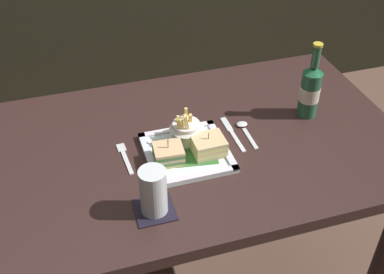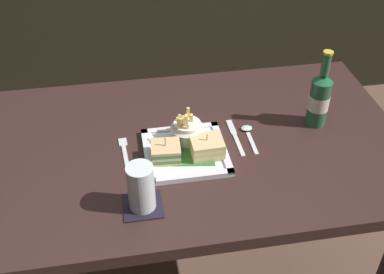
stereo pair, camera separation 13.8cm
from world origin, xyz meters
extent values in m
cube|color=#331F1D|center=(0.00, 0.00, 0.74)|extent=(1.24, 0.77, 0.04)
cylinder|color=black|center=(0.55, -0.31, 0.36)|extent=(0.07, 0.07, 0.72)
cylinder|color=black|center=(-0.55, 0.31, 0.36)|extent=(0.07, 0.07, 0.72)
cylinder|color=black|center=(0.55, 0.31, 0.36)|extent=(0.07, 0.07, 0.72)
cube|color=white|center=(-0.05, -0.05, 0.76)|extent=(0.24, 0.24, 0.01)
cube|color=#336E2D|center=(-0.05, -0.05, 0.77)|extent=(0.18, 0.15, 0.00)
cube|color=white|center=(-0.05, -0.16, 0.77)|extent=(0.24, 0.02, 0.01)
cube|color=white|center=(-0.05, 0.06, 0.77)|extent=(0.24, 0.02, 0.01)
cube|color=white|center=(-0.16, -0.05, 0.77)|extent=(0.02, 0.24, 0.01)
cube|color=white|center=(0.06, -0.05, 0.77)|extent=(0.02, 0.24, 0.01)
cube|color=#DDC47A|center=(-0.11, -0.07, 0.77)|extent=(0.09, 0.08, 0.01)
cube|color=#528344|center=(-0.11, -0.07, 0.78)|extent=(0.09, 0.08, 0.01)
cube|color=#D9B78A|center=(-0.11, -0.07, 0.79)|extent=(0.09, 0.08, 0.01)
cube|color=#4F8243|center=(-0.11, -0.07, 0.80)|extent=(0.09, 0.08, 0.01)
cube|color=#DEB581|center=(-0.11, -0.07, 0.81)|extent=(0.09, 0.08, 0.01)
cylinder|color=tan|center=(-0.11, -0.07, 0.80)|extent=(0.00, 0.00, 0.07)
cube|color=beige|center=(0.01, -0.07, 0.77)|extent=(0.09, 0.08, 0.01)
cube|color=#E4D183|center=(0.01, -0.07, 0.78)|extent=(0.09, 0.08, 0.01)
cube|color=#DBB27E|center=(0.01, -0.07, 0.79)|extent=(0.09, 0.08, 0.01)
cube|color=#E4D978|center=(0.01, -0.07, 0.80)|extent=(0.09, 0.08, 0.01)
cube|color=#DEBE87|center=(0.01, -0.07, 0.81)|extent=(0.09, 0.08, 0.01)
cylinder|color=tan|center=(0.01, -0.07, 0.80)|extent=(0.00, 0.00, 0.07)
cylinder|color=white|center=(-0.03, 0.00, 0.80)|extent=(0.08, 0.08, 0.06)
cone|color=silver|center=(-0.03, 0.00, 0.83)|extent=(0.10, 0.10, 0.03)
cube|color=#F9D97A|center=(-0.04, 0.01, 0.83)|extent=(0.02, 0.02, 0.05)
cube|color=#F2CF79|center=(-0.04, -0.01, 0.83)|extent=(0.01, 0.01, 0.06)
cube|color=#F0D46D|center=(-0.06, -0.02, 0.83)|extent=(0.02, 0.02, 0.06)
cube|color=#F2CA67|center=(-0.02, 0.00, 0.83)|extent=(0.01, 0.02, 0.06)
cube|color=#E4C164|center=(-0.03, 0.03, 0.83)|extent=(0.01, 0.01, 0.06)
cube|color=#F2D077|center=(-0.04, -0.03, 0.84)|extent=(0.02, 0.01, 0.07)
cube|color=#E8CE78|center=(-0.06, 0.01, 0.82)|extent=(0.02, 0.02, 0.05)
cube|color=#D9BA55|center=(-0.05, -0.01, 0.83)|extent=(0.01, 0.01, 0.05)
cylinder|color=#275D3C|center=(0.38, 0.03, 0.83)|extent=(0.06, 0.06, 0.15)
cone|color=#1C6037|center=(0.38, 0.03, 0.92)|extent=(0.06, 0.06, 0.02)
cylinder|color=#2C6340|center=(0.38, 0.03, 0.96)|extent=(0.03, 0.03, 0.07)
cylinder|color=gold|center=(0.38, 0.03, 1.00)|extent=(0.03, 0.03, 0.01)
cylinder|color=beige|center=(0.38, 0.03, 0.83)|extent=(0.06, 0.06, 0.05)
cube|color=black|center=(-0.19, -0.24, 0.76)|extent=(0.10, 0.10, 0.00)
cylinder|color=silver|center=(-0.19, -0.24, 0.82)|extent=(0.07, 0.07, 0.13)
cylinder|color=silver|center=(-0.19, -0.24, 0.78)|extent=(0.06, 0.06, 0.04)
cube|color=silver|center=(-0.22, -0.04, 0.76)|extent=(0.02, 0.11, 0.00)
cube|color=silver|center=(-0.22, 0.03, 0.76)|extent=(0.03, 0.04, 0.00)
cube|color=silver|center=(0.11, -0.04, 0.76)|extent=(0.01, 0.11, 0.00)
cube|color=silver|center=(0.11, 0.05, 0.76)|extent=(0.02, 0.07, 0.00)
cube|color=silver|center=(0.16, -0.04, 0.76)|extent=(0.01, 0.10, 0.00)
ellipsoid|color=silver|center=(0.16, 0.03, 0.76)|extent=(0.04, 0.03, 0.01)
camera|label=1|loc=(-0.34, -1.06, 1.65)|focal=44.86mm
camera|label=2|loc=(-0.21, -1.10, 1.65)|focal=44.86mm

